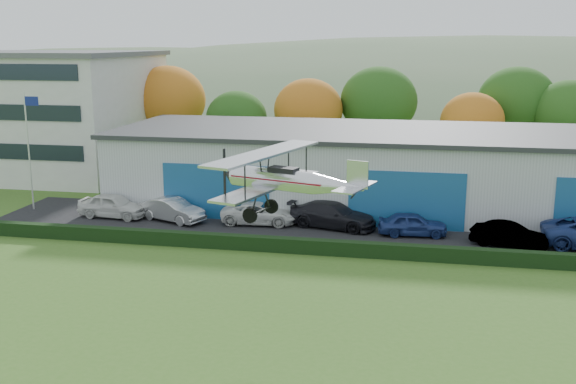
% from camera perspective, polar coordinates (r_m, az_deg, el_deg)
% --- Properties ---
extents(apron, '(48.00, 9.00, 0.05)m').
position_cam_1_polar(apron, '(40.33, 7.14, -3.40)').
color(apron, black).
rests_on(apron, ground).
extents(hedge, '(46.00, 0.60, 0.80)m').
position_cam_1_polar(hedge, '(35.64, 6.60, -4.94)').
color(hedge, black).
rests_on(hedge, ground).
extents(hangar, '(40.60, 12.60, 5.30)m').
position_cam_1_polar(hangar, '(46.44, 10.32, 1.99)').
color(hangar, '#B2B7BC').
rests_on(hangar, ground).
extents(office_block, '(20.60, 15.60, 10.40)m').
position_cam_1_polar(office_block, '(62.70, -21.39, 6.45)').
color(office_block, silver).
rests_on(office_block, ground).
extents(flagpole, '(1.05, 0.10, 8.00)m').
position_cam_1_polar(flagpole, '(47.52, -21.35, 4.16)').
color(flagpole, silver).
rests_on(flagpole, ground).
extents(tree_belt, '(75.70, 13.22, 10.12)m').
position_cam_1_polar(tree_belt, '(58.74, 6.58, 7.26)').
color(tree_belt, '#3D2614').
rests_on(tree_belt, ground).
extents(distant_hills, '(430.00, 196.00, 56.00)m').
position_cam_1_polar(distant_hills, '(159.83, 7.45, 3.98)').
color(distant_hills, '#4C6642').
rests_on(distant_hills, ground).
extents(car_0, '(4.72, 2.24, 1.56)m').
position_cam_1_polar(car_0, '(44.46, -14.80, -1.13)').
color(car_0, silver).
rests_on(car_0, apron).
extents(car_1, '(4.71, 3.08, 1.47)m').
position_cam_1_polar(car_1, '(42.74, -9.92, -1.51)').
color(car_1, silver).
rests_on(car_1, apron).
extents(car_2, '(4.91, 2.53, 1.33)m').
position_cam_1_polar(car_2, '(41.55, -2.47, -1.84)').
color(car_2, silver).
rests_on(car_2, apron).
extents(car_3, '(5.79, 3.43, 1.57)m').
position_cam_1_polar(car_3, '(40.75, 3.86, -1.97)').
color(car_3, black).
rests_on(car_3, apron).
extents(car_4, '(4.16, 2.00, 1.37)m').
position_cam_1_polar(car_4, '(39.68, 10.66, -2.72)').
color(car_4, navy).
rests_on(car_4, apron).
extents(car_5, '(4.36, 2.69, 1.36)m').
position_cam_1_polar(car_5, '(38.79, 18.49, -3.55)').
color(car_5, gray).
rests_on(car_5, apron).
extents(biplane, '(6.44, 7.29, 2.73)m').
position_cam_1_polar(biplane, '(26.08, -0.25, 1.20)').
color(biplane, silver).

